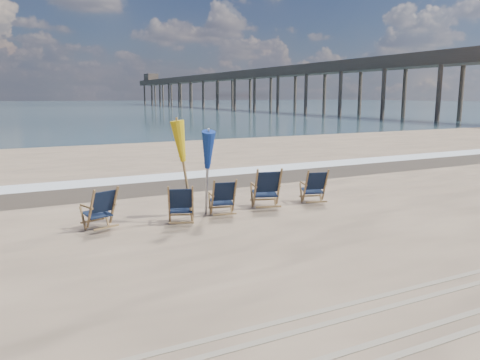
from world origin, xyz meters
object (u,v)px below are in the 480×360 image
Objects in this scene: umbrella_blue at (207,152)px; fishing_pier at (247,85)px; beach_chair_1 at (193,205)px; beach_chair_4 at (325,186)px; beach_chair_0 at (114,207)px; umbrella_yellow at (185,146)px; beach_chair_2 at (234,197)px; beach_chair_3 at (279,188)px.

umbrella_blue is 80.98m from fishing_pier.
beach_chair_4 reaches higher than beach_chair_1.
beach_chair_4 is 3.29m from umbrella_blue.
umbrella_yellow reaches higher than beach_chair_0.
umbrella_blue is at bearing -118.42° from fishing_pier.
beach_chair_2 is (2.63, -0.24, -0.01)m from beach_chair_0.
umbrella_blue is (0.56, 0.53, 1.04)m from beach_chair_1.
beach_chair_1 is at bearing -63.51° from umbrella_yellow.
beach_chair_0 is at bearing 6.66° from beach_chair_2.
beach_chair_2 is 81.00m from fishing_pier.
fishing_pier is at bearing 61.58° from umbrella_blue.
beach_chair_3 is 0.47× the size of umbrella_yellow.
beach_chair_3 is 1.32m from beach_chair_4.
beach_chair_1 is at bearing 143.57° from beach_chair_0.
beach_chair_0 is 0.42× the size of umbrella_yellow.
beach_chair_0 is at bearing -179.39° from umbrella_blue.
umbrella_yellow is at bearing 148.64° from beach_chair_0.
fishing_pier is (39.06, 71.70, 4.21)m from beach_chair_1.
umbrella_yellow is at bearing 16.77° from beach_chair_2.
umbrella_yellow reaches higher than umbrella_blue.
fishing_pier is at bearing 61.31° from umbrella_yellow.
beach_chair_4 is 3.94m from umbrella_yellow.
beach_chair_2 is 0.41× the size of umbrella_yellow.
umbrella_yellow is 81.60m from fishing_pier.
beach_chair_3 is at bearing -5.11° from umbrella_blue.
umbrella_yellow is at bearing 20.83° from beach_chair_3.
beach_chair_1 is 1.23m from umbrella_yellow.
beach_chair_2 is 0.97× the size of beach_chair_4.
beach_chair_0 is at bearing 13.97° from beach_chair_3.
beach_chair_1 is 1.29m from umbrella_blue.
umbrella_yellow is at bearing -150.21° from umbrella_blue.
fishing_pier is (40.58, 71.19, 4.19)m from beach_chair_0.
beach_chair_3 is 0.01× the size of fishing_pier.
umbrella_blue is (-3.11, 0.22, 1.02)m from beach_chair_4.
fishing_pier reaches higher than umbrella_blue.
fishing_pier reaches higher than beach_chair_2.
umbrella_yellow reaches higher than beach_chair_3.
beach_chair_3 is at bearing -163.31° from beach_chair_2.
beach_chair_2 is 1.71m from umbrella_yellow.
fishing_pier reaches higher than beach_chair_0.
beach_chair_0 is at bearing 14.17° from beach_chair_4.
fishing_pier is at bearing -98.00° from beach_chair_1.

